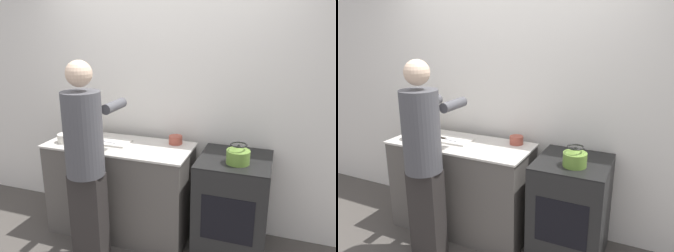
# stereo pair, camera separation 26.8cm
# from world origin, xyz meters

# --- Properties ---
(ground_plane) EXTENTS (12.00, 12.00, 0.00)m
(ground_plane) POSITION_xyz_m (0.00, 0.00, 0.00)
(ground_plane) COLOR #4C4742
(wall_back) EXTENTS (8.00, 0.05, 2.60)m
(wall_back) POSITION_xyz_m (0.00, 0.69, 1.30)
(wall_back) COLOR white
(wall_back) RESTS_ON ground_plane
(counter) EXTENTS (1.38, 0.58, 0.91)m
(counter) POSITION_xyz_m (-0.35, 0.28, 0.46)
(counter) COLOR #5B5651
(counter) RESTS_ON ground_plane
(oven) EXTENTS (0.60, 0.62, 0.90)m
(oven) POSITION_xyz_m (0.73, 0.31, 0.45)
(oven) COLOR black
(oven) RESTS_ON ground_plane
(person) EXTENTS (0.35, 0.59, 1.73)m
(person) POSITION_xyz_m (-0.39, -0.20, 0.95)
(person) COLOR #2D2928
(person) RESTS_ON ground_plane
(cutting_board) EXTENTS (0.36, 0.21, 0.02)m
(cutting_board) POSITION_xyz_m (-0.44, 0.29, 0.92)
(cutting_board) COLOR silver
(cutting_board) RESTS_ON counter
(knife) EXTENTS (0.23, 0.06, 0.01)m
(knife) POSITION_xyz_m (-0.49, 0.27, 0.93)
(knife) COLOR silver
(knife) RESTS_ON cutting_board
(kettle) EXTENTS (0.19, 0.19, 0.17)m
(kettle) POSITION_xyz_m (0.76, 0.21, 0.97)
(kettle) COLOR olive
(kettle) RESTS_ON oven
(bowl_prep) EXTENTS (0.16, 0.16, 0.08)m
(bowl_prep) POSITION_xyz_m (-0.86, 0.17, 0.95)
(bowl_prep) COLOR silver
(bowl_prep) RESTS_ON counter
(bowl_mixing) EXTENTS (0.13, 0.13, 0.08)m
(bowl_mixing) POSITION_xyz_m (0.15, 0.47, 0.95)
(bowl_mixing) COLOR #9E4738
(bowl_mixing) RESTS_ON counter
(canister_jar) EXTENTS (0.16, 0.16, 0.16)m
(canister_jar) POSITION_xyz_m (-0.87, 0.40, 0.99)
(canister_jar) COLOR tan
(canister_jar) RESTS_ON counter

